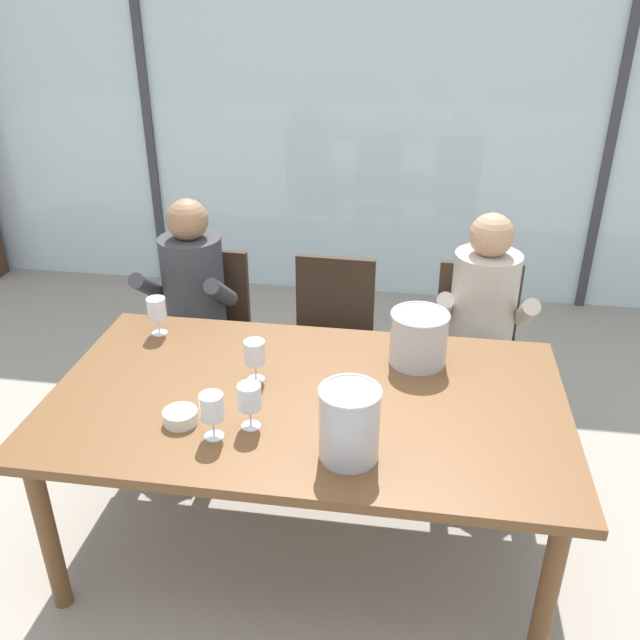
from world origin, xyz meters
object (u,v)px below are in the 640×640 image
chair_near_curtain (207,320)px  wine_glass_near_bucket (157,310)px  ice_bucket_secondary (419,337)px  wine_glass_by_left_taster (255,353)px  wine_glass_by_right_taster (212,409)px  chair_left_of_center (331,330)px  chair_center (477,337)px  ice_bucket_primary (349,423)px  wine_glass_center_pour (250,399)px  person_beige_jumper (482,321)px  tasting_bowl (180,417)px  dining_table (307,410)px  person_charcoal_jacket (189,301)px

chair_near_curtain → wine_glass_near_bucket: size_ratio=5.17×
ice_bucket_secondary → wine_glass_by_left_taster: 0.68m
ice_bucket_secondary → wine_glass_by_right_taster: 0.93m
chair_left_of_center → wine_glass_by_left_taster: bearing=-100.3°
chair_center → ice_bucket_secondary: 0.81m
wine_glass_near_bucket → wine_glass_by_right_taster: (0.47, -0.70, 0.00)m
ice_bucket_primary → wine_glass_by_left_taster: size_ratio=1.52×
ice_bucket_primary → chair_near_curtain: bearing=125.1°
wine_glass_near_bucket → ice_bucket_secondary: bearing=-3.8°
chair_left_of_center → ice_bucket_primary: bearing=-77.9°
wine_glass_center_pour → person_beige_jumper: bearing=50.3°
chair_center → wine_glass_by_left_taster: 1.36m
wine_glass_by_left_taster → wine_glass_center_pour: 0.31m
wine_glass_near_bucket → wine_glass_center_pour: (0.58, -0.63, 0.00)m
wine_glass_near_bucket → tasting_bowl: bearing=-63.2°
ice_bucket_secondary → wine_glass_by_right_taster: bearing=-137.8°
chair_near_curtain → wine_glass_by_left_taster: bearing=-57.5°
dining_table → chair_near_curtain: size_ratio=2.21×
dining_table → tasting_bowl: (-0.42, -0.24, 0.10)m
dining_table → chair_near_curtain: bearing=126.5°
chair_center → chair_near_curtain: bearing=178.8°
tasting_bowl → wine_glass_by_right_taster: bearing=-23.5°
person_beige_jumper → chair_center: bearing=91.4°
ice_bucket_secondary → wine_glass_by_right_taster: ice_bucket_secondary is taller
person_charcoal_jacket → wine_glass_center_pour: size_ratio=7.01×
chair_center → wine_glass_center_pour: wine_glass_center_pour is taller
dining_table → tasting_bowl: size_ratio=15.86×
ice_bucket_secondary → chair_center: bearing=65.4°
chair_center → person_charcoal_jacket: (-1.48, -0.16, 0.17)m
chair_center → wine_glass_by_right_taster: size_ratio=5.17×
wine_glass_by_right_taster → ice_bucket_secondary: bearing=42.2°
person_beige_jumper → wine_glass_by_left_taster: 1.22m
person_charcoal_jacket → wine_glass_center_pour: person_charcoal_jacket is taller
chair_near_curtain → chair_center: 1.44m
person_charcoal_jacket → dining_table: bearing=-46.8°
chair_center → wine_glass_by_right_taster: wine_glass_by_right_taster is taller
wine_glass_by_right_taster → person_charcoal_jacket: bearing=112.7°
chair_near_curtain → chair_left_of_center: 0.68m
person_charcoal_jacket → ice_bucket_primary: bearing=-49.6°
ice_bucket_secondary → dining_table: bearing=-142.1°
wine_glass_center_pour → chair_near_curtain: bearing=114.9°
chair_left_of_center → tasting_bowl: 1.28m
wine_glass_by_left_taster → wine_glass_near_bucket: bearing=148.9°
dining_table → wine_glass_center_pour: 0.34m
chair_near_curtain → wine_glass_by_right_taster: 1.39m
dining_table → person_charcoal_jacket: size_ratio=1.63×
dining_table → chair_center: size_ratio=2.21×
ice_bucket_secondary → wine_glass_center_pour: (-0.58, -0.55, 0.00)m
person_charcoal_jacket → wine_glass_by_right_taster: person_charcoal_jacket is taller
wine_glass_by_right_taster → person_beige_jumper: bearing=48.9°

